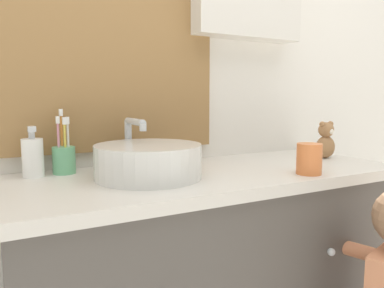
{
  "coord_description": "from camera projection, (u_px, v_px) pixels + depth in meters",
  "views": [
    {
      "loc": [
        -0.62,
        -0.69,
        1.09
      ],
      "look_at": [
        -0.1,
        0.29,
        0.96
      ],
      "focal_mm": 35.0,
      "sensor_mm": 36.0,
      "label": 1
    }
  ],
  "objects": [
    {
      "name": "wall_back",
      "position": [
        175.0,
        49.0,
        1.42
      ],
      "size": [
        3.2,
        0.18,
        2.5
      ],
      "color": "silver",
      "rests_on": "ground_plane"
    },
    {
      "name": "sink_basin",
      "position": [
        148.0,
        160.0,
        1.12
      ],
      "size": [
        0.32,
        0.37,
        0.17
      ],
      "color": "silver",
      "rests_on": "vanity_counter"
    },
    {
      "name": "toothbrush_holder",
      "position": [
        64.0,
        158.0,
        1.17
      ],
      "size": [
        0.07,
        0.07,
        0.2
      ],
      "color": "#66B27F",
      "rests_on": "vanity_counter"
    },
    {
      "name": "soap_dispenser",
      "position": [
        33.0,
        157.0,
        1.12
      ],
      "size": [
        0.06,
        0.06,
        0.15
      ],
      "color": "white",
      "rests_on": "vanity_counter"
    },
    {
      "name": "teddy_bear",
      "position": [
        326.0,
        141.0,
        1.47
      ],
      "size": [
        0.08,
        0.07,
        0.15
      ],
      "color": "#9E7047",
      "rests_on": "vanity_counter"
    },
    {
      "name": "drinking_cup",
      "position": [
        309.0,
        159.0,
        1.16
      ],
      "size": [
        0.08,
        0.08,
        0.1
      ],
      "primitive_type": "cylinder",
      "color": "orange",
      "rests_on": "vanity_counter"
    }
  ]
}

